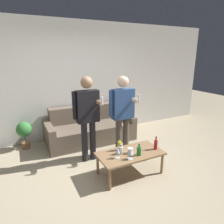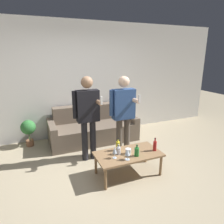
# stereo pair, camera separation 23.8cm
# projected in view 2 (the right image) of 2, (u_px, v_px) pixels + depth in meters

# --- Properties ---
(ground_plane) EXTENTS (16.00, 16.00, 0.00)m
(ground_plane) POSITION_uv_depth(u_px,v_px,m) (106.00, 181.00, 3.20)
(ground_plane) COLOR tan
(wall_back) EXTENTS (8.00, 0.06, 2.70)m
(wall_back) POSITION_uv_depth(u_px,v_px,m) (74.00, 81.00, 4.71)
(wall_back) COLOR silver
(wall_back) RESTS_ON ground_plane
(couch) EXTENTS (1.99, 0.89, 0.78)m
(couch) POSITION_uv_depth(u_px,v_px,m) (93.00, 128.00, 4.70)
(couch) COLOR #6B5B4C
(couch) RESTS_ON ground_plane
(coffee_table) EXTENTS (1.08, 0.56, 0.39)m
(coffee_table) POSITION_uv_depth(u_px,v_px,m) (128.00, 155.00, 3.28)
(coffee_table) COLOR #8E6B47
(coffee_table) RESTS_ON ground_plane
(bottle_orange) EXTENTS (0.07, 0.07, 0.21)m
(bottle_orange) POSITION_uv_depth(u_px,v_px,m) (118.00, 146.00, 3.35)
(bottle_orange) COLOR yellow
(bottle_orange) RESTS_ON coffee_table
(bottle_green) EXTENTS (0.08, 0.08, 0.19)m
(bottle_green) POSITION_uv_depth(u_px,v_px,m) (137.00, 152.00, 3.16)
(bottle_green) COLOR #23752D
(bottle_green) RESTS_ON coffee_table
(bottle_dark) EXTENTS (0.06, 0.06, 0.23)m
(bottle_dark) POSITION_uv_depth(u_px,v_px,m) (155.00, 146.00, 3.34)
(bottle_dark) COLOR #B21E1E
(bottle_dark) RESTS_ON coffee_table
(bottle_yellow) EXTENTS (0.07, 0.07, 0.16)m
(bottle_yellow) POSITION_uv_depth(u_px,v_px,m) (118.00, 150.00, 3.23)
(bottle_yellow) COLOR silver
(bottle_yellow) RESTS_ON coffee_table
(wine_glass_near) EXTENTS (0.07, 0.07, 0.19)m
(wine_glass_near) POSITION_uv_depth(u_px,v_px,m) (115.00, 150.00, 3.08)
(wine_glass_near) COLOR silver
(wine_glass_near) RESTS_ON coffee_table
(wine_glass_far) EXTENTS (0.08, 0.08, 0.18)m
(wine_glass_far) POSITION_uv_depth(u_px,v_px,m) (127.00, 152.00, 3.04)
(wine_glass_far) COLOR silver
(wine_glass_far) RESTS_ON coffee_table
(cup_on_table) EXTENTS (0.09, 0.09, 0.09)m
(cup_on_table) POSITION_uv_depth(u_px,v_px,m) (128.00, 151.00, 3.24)
(cup_on_table) COLOR white
(cup_on_table) RESTS_ON coffee_table
(person_standing_left) EXTENTS (0.48, 0.41, 1.59)m
(person_standing_left) POSITION_uv_depth(u_px,v_px,m) (88.00, 112.00, 3.61)
(person_standing_left) COLOR #232328
(person_standing_left) RESTS_ON ground_plane
(person_standing_right) EXTENTS (0.50, 0.41, 1.57)m
(person_standing_right) POSITION_uv_depth(u_px,v_px,m) (123.00, 110.00, 3.80)
(person_standing_right) COLOR brown
(person_standing_right) RESTS_ON ground_plane
(potted_plant) EXTENTS (0.31, 0.31, 0.59)m
(potted_plant) POSITION_uv_depth(u_px,v_px,m) (28.00, 129.00, 4.32)
(potted_plant) COLOR #936042
(potted_plant) RESTS_ON ground_plane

